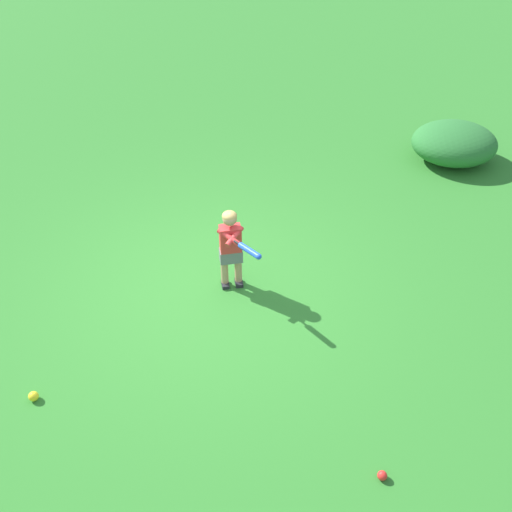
# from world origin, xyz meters

# --- Properties ---
(ground_plane) EXTENTS (40.00, 40.00, 0.00)m
(ground_plane) POSITION_xyz_m (0.00, 0.00, 0.00)
(ground_plane) COLOR #2D7528
(child_batter) EXTENTS (0.67, 0.53, 1.08)m
(child_batter) POSITION_xyz_m (-0.04, 0.32, 0.65)
(child_batter) COLOR #232328
(child_batter) RESTS_ON ground
(play_ball_near_batter) EXTENTS (0.09, 0.09, 0.09)m
(play_ball_near_batter) POSITION_xyz_m (2.54, 1.78, 0.05)
(play_ball_near_batter) COLOR red
(play_ball_near_batter) RESTS_ON ground
(play_ball_far_right) EXTENTS (0.10, 0.10, 0.10)m
(play_ball_far_right) POSITION_xyz_m (1.72, -1.61, 0.05)
(play_ball_far_right) COLOR yellow
(play_ball_far_right) RESTS_ON ground
(shrub_left_background) EXTENTS (1.18, 1.36, 0.62)m
(shrub_left_background) POSITION_xyz_m (-3.18, 3.76, 0.31)
(shrub_left_background) COLOR #286B2D
(shrub_left_background) RESTS_ON ground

